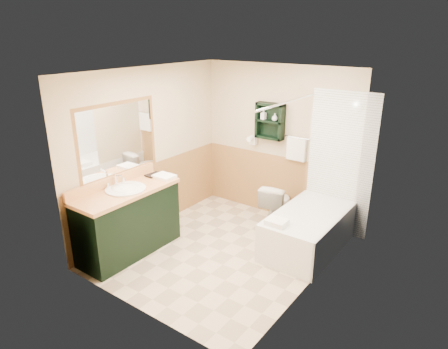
% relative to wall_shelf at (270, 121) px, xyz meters
% --- Properties ---
extents(floor, '(3.00, 3.00, 0.00)m').
position_rel_wall_shelf_xyz_m(floor, '(0.10, -1.41, -1.55)').
color(floor, beige).
rests_on(floor, ground).
extents(back_wall, '(2.60, 0.04, 2.40)m').
position_rel_wall_shelf_xyz_m(back_wall, '(0.10, 0.11, -0.35)').
color(back_wall, beige).
rests_on(back_wall, ground).
extents(left_wall, '(0.04, 3.00, 2.40)m').
position_rel_wall_shelf_xyz_m(left_wall, '(-1.22, -1.41, -0.35)').
color(left_wall, beige).
rests_on(left_wall, ground).
extents(right_wall, '(0.04, 3.00, 2.40)m').
position_rel_wall_shelf_xyz_m(right_wall, '(1.42, -1.41, -0.35)').
color(right_wall, beige).
rests_on(right_wall, ground).
extents(ceiling, '(2.60, 3.00, 0.04)m').
position_rel_wall_shelf_xyz_m(ceiling, '(0.10, -1.41, 0.87)').
color(ceiling, white).
rests_on(ceiling, back_wall).
extents(wainscot_left, '(2.98, 2.98, 1.00)m').
position_rel_wall_shelf_xyz_m(wainscot_left, '(-1.19, -1.41, -1.05)').
color(wainscot_left, tan).
rests_on(wainscot_left, left_wall).
extents(wainscot_back, '(2.58, 2.58, 1.00)m').
position_rel_wall_shelf_xyz_m(wainscot_back, '(0.10, 0.08, -1.05)').
color(wainscot_back, tan).
rests_on(wainscot_back, back_wall).
extents(mirror_frame, '(1.30, 1.30, 1.00)m').
position_rel_wall_shelf_xyz_m(mirror_frame, '(-1.17, -1.96, -0.05)').
color(mirror_frame, olive).
rests_on(mirror_frame, left_wall).
extents(mirror_glass, '(1.20, 1.20, 0.90)m').
position_rel_wall_shelf_xyz_m(mirror_glass, '(-1.17, -1.96, -0.05)').
color(mirror_glass, white).
rests_on(mirror_glass, left_wall).
extents(tile_right, '(1.50, 1.50, 2.10)m').
position_rel_wall_shelf_xyz_m(tile_right, '(1.38, -0.66, -0.50)').
color(tile_right, white).
rests_on(tile_right, right_wall).
extents(tile_back, '(0.95, 0.95, 2.10)m').
position_rel_wall_shelf_xyz_m(tile_back, '(1.13, 0.07, -0.50)').
color(tile_back, white).
rests_on(tile_back, back_wall).
extents(tile_accent, '(1.50, 1.50, 0.10)m').
position_rel_wall_shelf_xyz_m(tile_accent, '(1.37, -0.66, 0.35)').
color(tile_accent, '#14462E').
rests_on(tile_accent, right_wall).
extents(wall_shelf, '(0.45, 0.15, 0.55)m').
position_rel_wall_shelf_xyz_m(wall_shelf, '(0.00, 0.00, 0.00)').
color(wall_shelf, black).
rests_on(wall_shelf, back_wall).
extents(hair_dryer, '(0.10, 0.24, 0.18)m').
position_rel_wall_shelf_xyz_m(hair_dryer, '(-0.30, 0.02, -0.35)').
color(hair_dryer, white).
rests_on(hair_dryer, back_wall).
extents(towel_bar, '(0.40, 0.06, 0.40)m').
position_rel_wall_shelf_xyz_m(towel_bar, '(0.45, 0.04, -0.20)').
color(towel_bar, white).
rests_on(towel_bar, back_wall).
extents(curtain_rod, '(0.03, 1.60, 0.03)m').
position_rel_wall_shelf_xyz_m(curtain_rod, '(0.63, -0.66, 0.45)').
color(curtain_rod, silver).
rests_on(curtain_rod, back_wall).
extents(shower_curtain, '(1.05, 1.05, 1.70)m').
position_rel_wall_shelf_xyz_m(shower_curtain, '(0.63, -0.48, -0.40)').
color(shower_curtain, beige).
rests_on(shower_curtain, curtain_rod).
extents(vanity, '(0.59, 1.44, 0.91)m').
position_rel_wall_shelf_xyz_m(vanity, '(-0.89, -2.13, -1.09)').
color(vanity, black).
rests_on(vanity, ground).
extents(bathtub, '(0.81, 1.50, 0.54)m').
position_rel_wall_shelf_xyz_m(bathtub, '(1.03, -0.62, -1.28)').
color(bathtub, white).
rests_on(bathtub, ground).
extents(toilet, '(0.48, 0.73, 0.67)m').
position_rel_wall_shelf_xyz_m(toilet, '(0.31, -0.24, -1.22)').
color(toilet, white).
rests_on(toilet, ground).
extents(counter_towel, '(0.29, 0.23, 0.04)m').
position_rel_wall_shelf_xyz_m(counter_towel, '(-0.79, -1.52, -0.62)').
color(counter_towel, white).
rests_on(counter_towel, vanity).
extents(vanity_book, '(0.17, 0.04, 0.23)m').
position_rel_wall_shelf_xyz_m(vanity_book, '(-1.06, -1.53, -0.52)').
color(vanity_book, black).
rests_on(vanity_book, vanity).
extents(tub_towel, '(0.26, 0.21, 0.07)m').
position_rel_wall_shelf_xyz_m(tub_towel, '(0.83, -1.20, -0.98)').
color(tub_towel, white).
rests_on(tub_towel, bathtub).
extents(soap_bottle_a, '(0.08, 0.16, 0.07)m').
position_rel_wall_shelf_xyz_m(soap_bottle_a, '(-0.11, -0.01, 0.05)').
color(soap_bottle_a, white).
rests_on(soap_bottle_a, wall_shelf).
extents(soap_bottle_b, '(0.11, 0.13, 0.09)m').
position_rel_wall_shelf_xyz_m(soap_bottle_b, '(0.09, -0.01, 0.06)').
color(soap_bottle_b, white).
rests_on(soap_bottle_b, wall_shelf).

